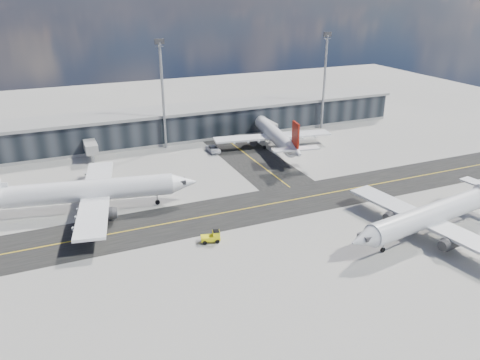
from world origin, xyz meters
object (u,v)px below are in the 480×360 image
(airliner_af, at_px, (86,191))
(airliner_redtail, at_px, (275,135))
(airliner_near, at_px, (434,214))
(service_van, at_px, (213,149))
(baggage_tug, at_px, (212,237))

(airliner_af, xyz_separation_m, airliner_redtail, (51.52, 20.48, -0.42))
(airliner_af, height_order, airliner_near, airliner_af)
(service_van, bearing_deg, baggage_tug, -109.28)
(airliner_near, relative_size, baggage_tug, 11.02)
(airliner_af, relative_size, baggage_tug, 11.99)
(airliner_redtail, distance_m, airliner_near, 54.30)
(airliner_redtail, distance_m, baggage_tug, 53.36)
(baggage_tug, xyz_separation_m, service_van, (16.69, 45.06, -0.20))
(airliner_af, relative_size, service_van, 7.12)
(airliner_redtail, xyz_separation_m, baggage_tug, (-33.22, -41.66, -2.75))
(airliner_near, distance_m, baggage_tug, 39.29)
(service_van, bearing_deg, airliner_redtail, -10.57)
(airliner_af, distance_m, baggage_tug, 28.17)
(airliner_redtail, relative_size, service_van, 6.43)
(airliner_af, relative_size, airliner_near, 1.09)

